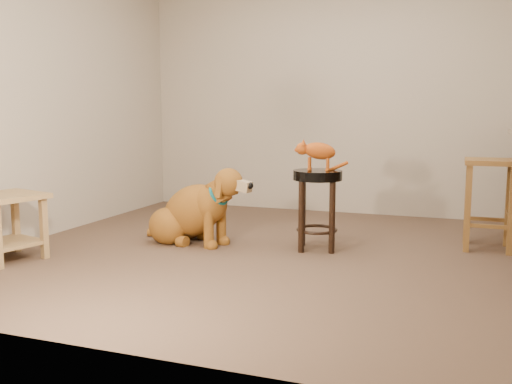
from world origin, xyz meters
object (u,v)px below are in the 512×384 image
at_px(wood_stool, 489,203).
at_px(golden_retriever, 194,213).
at_px(tabby_kitten, 317,152).
at_px(side_table, 6,217).
at_px(padded_stool, 317,194).

bearing_deg(wood_stool, golden_retriever, -164.93).
xyz_separation_m(golden_retriever, tabby_kitten, (1.01, 0.14, 0.52)).
bearing_deg(golden_retriever, side_table, -126.01).
height_order(wood_stool, tabby_kitten, tabby_kitten).
bearing_deg(padded_stool, golden_retriever, -172.24).
bearing_deg(side_table, padded_stool, 28.17).
relative_size(padded_stool, tabby_kitten, 1.57).
height_order(side_table, tabby_kitten, tabby_kitten).
relative_size(padded_stool, golden_retriever, 0.59).
distance_m(side_table, golden_retriever, 1.43).
relative_size(padded_stool, wood_stool, 0.88).
relative_size(padded_stool, side_table, 1.09).
distance_m(wood_stool, golden_retriever, 2.38).
distance_m(side_table, tabby_kitten, 2.39).
xyz_separation_m(side_table, tabby_kitten, (2.06, 1.11, 0.46)).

